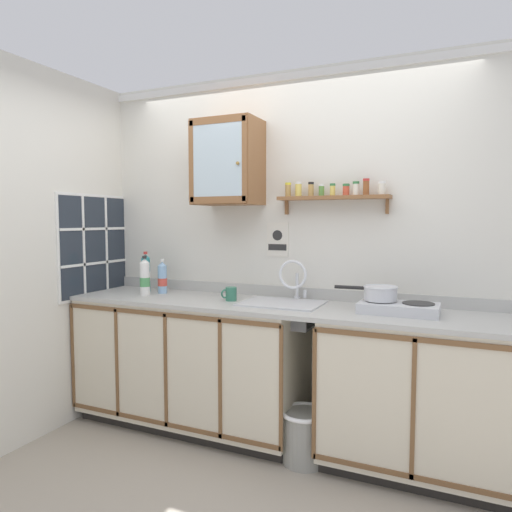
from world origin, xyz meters
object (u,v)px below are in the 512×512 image
(bottle_water_blue_1, at_px, (162,278))
(mug, at_px, (231,294))
(bottle_detergent_teal_2, at_px, (146,273))
(hot_plate_stove, at_px, (399,308))
(warning_sign, at_px, (278,240))
(saucepan, at_px, (380,293))
(wall_cabinet, at_px, (228,163))
(sink, at_px, (283,307))
(bottle_opaque_white_0, at_px, (145,278))
(trash_bin, at_px, (304,435))

(bottle_water_blue_1, height_order, mug, bottle_water_blue_1)
(bottle_detergent_teal_2, bearing_deg, hot_plate_stove, -2.41)
(bottle_water_blue_1, xyz_separation_m, warning_sign, (0.87, 0.22, 0.31))
(hot_plate_stove, height_order, bottle_detergent_teal_2, bottle_detergent_teal_2)
(saucepan, bearing_deg, bottle_water_blue_1, 178.25)
(hot_plate_stove, distance_m, wall_cabinet, 1.56)
(wall_cabinet, bearing_deg, saucepan, -5.59)
(sink, relative_size, hot_plate_stove, 1.15)
(wall_cabinet, bearing_deg, bottle_detergent_teal_2, -176.27)
(sink, xyz_separation_m, wall_cabinet, (-0.48, 0.11, 1.00))
(saucepan, height_order, mug, saucepan)
(bottle_detergent_teal_2, bearing_deg, warning_sign, 11.03)
(hot_plate_stove, height_order, saucepan, saucepan)
(saucepan, xyz_separation_m, bottle_opaque_white_0, (-1.73, -0.08, 0.01))
(bottle_water_blue_1, xyz_separation_m, mug, (0.64, -0.09, -0.07))
(sink, height_order, warning_sign, warning_sign)
(bottle_detergent_teal_2, relative_size, wall_cabinet, 0.52)
(hot_plate_stove, xyz_separation_m, saucepan, (-0.12, 0.02, 0.08))
(saucepan, distance_m, warning_sign, 0.89)
(warning_sign, bearing_deg, sink, -60.59)
(bottle_opaque_white_0, height_order, bottle_detergent_teal_2, bottle_detergent_teal_2)
(bottle_detergent_teal_2, height_order, trash_bin, bottle_detergent_teal_2)
(bottle_detergent_teal_2, xyz_separation_m, mug, (0.81, -0.10, -0.10))
(bottle_detergent_teal_2, bearing_deg, trash_bin, -11.01)
(bottle_detergent_teal_2, bearing_deg, wall_cabinet, 3.73)
(hot_plate_stove, xyz_separation_m, wall_cabinet, (-1.23, 0.13, 0.95))
(bottle_water_blue_1, bearing_deg, trash_bin, -11.90)
(saucepan, distance_m, bottle_opaque_white_0, 1.73)
(hot_plate_stove, distance_m, mug, 1.14)
(bottle_opaque_white_0, xyz_separation_m, wall_cabinet, (0.61, 0.19, 0.85))
(mug, bearing_deg, bottle_detergent_teal_2, 172.70)
(bottle_water_blue_1, relative_size, wall_cabinet, 0.43)
(bottle_detergent_teal_2, height_order, mug, bottle_detergent_teal_2)
(saucepan, xyz_separation_m, mug, (-1.02, -0.04, -0.07))
(sink, xyz_separation_m, bottle_opaque_white_0, (-1.09, -0.08, 0.15))
(wall_cabinet, bearing_deg, trash_bin, -24.63)
(wall_cabinet, distance_m, warning_sign, 0.67)
(hot_plate_stove, relative_size, bottle_water_blue_1, 1.77)
(bottle_opaque_white_0, height_order, wall_cabinet, wall_cabinet)
(hot_plate_stove, xyz_separation_m, trash_bin, (-0.53, -0.19, -0.82))
(hot_plate_stove, bearing_deg, wall_cabinet, 174.06)
(wall_cabinet, xyz_separation_m, trash_bin, (0.70, -0.32, -1.77))
(trash_bin, bearing_deg, bottle_detergent_teal_2, 168.99)
(saucepan, xyz_separation_m, bottle_detergent_teal_2, (-1.83, 0.06, 0.03))
(bottle_water_blue_1, distance_m, mug, 0.65)
(sink, distance_m, bottle_water_blue_1, 1.03)
(warning_sign, bearing_deg, hot_plate_stove, -17.49)
(wall_cabinet, bearing_deg, sink, -12.58)
(hot_plate_stove, distance_m, saucepan, 0.14)
(bottle_opaque_white_0, bearing_deg, saucepan, 2.70)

